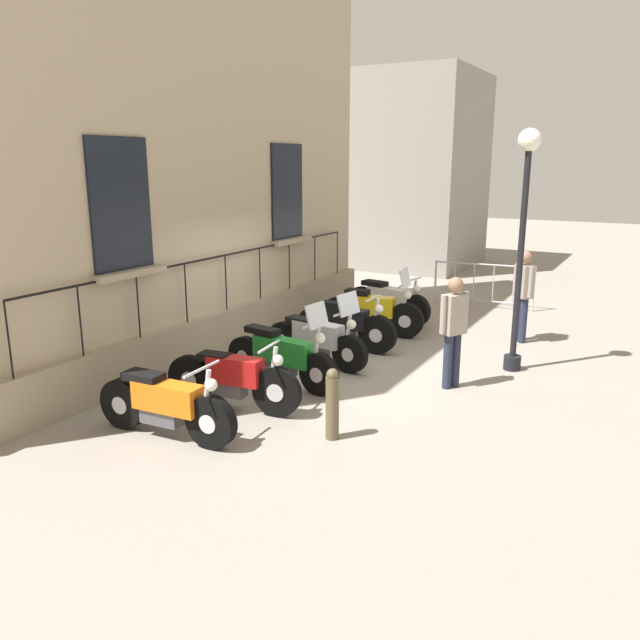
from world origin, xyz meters
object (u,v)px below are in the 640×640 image
object	(u,v)px
motorcycle_black	(346,326)
crowd_barrier	(483,284)
motorcycle_yellow	(372,312)
motorcycle_green	(282,357)
motorcycle_silver	(317,340)
lamppost	(523,230)
motorcycle_red	(233,379)
bollard	(332,404)
pedestrian_walking	(454,326)
motorcycle_orange	(166,405)
pedestrian_standing	(523,291)
motorcycle_white	(388,301)

from	to	relation	value
motorcycle_black	crowd_barrier	xyz separation A→B (m)	(1.28, 4.63, 0.13)
motorcycle_yellow	crowd_barrier	bearing A→B (deg)	70.14
motorcycle_green	motorcycle_silver	world-z (taller)	motorcycle_green
motorcycle_black	lamppost	bearing A→B (deg)	5.34
motorcycle_red	bollard	distance (m)	1.66
pedestrian_walking	motorcycle_orange	bearing A→B (deg)	-125.98
motorcycle_yellow	crowd_barrier	xyz separation A→B (m)	(1.27, 3.50, 0.11)
motorcycle_silver	motorcycle_black	bearing A→B (deg)	90.29
motorcycle_yellow	motorcycle_red	bearing A→B (deg)	-90.51
pedestrian_standing	motorcycle_green	bearing A→B (deg)	-122.06
crowd_barrier	lamppost	bearing A→B (deg)	-68.84
motorcycle_green	motorcycle_yellow	xyz separation A→B (m)	(-0.01, 3.35, 0.01)
motorcycle_white	crowd_barrier	world-z (taller)	crowd_barrier
motorcycle_red	pedestrian_standing	world-z (taller)	pedestrian_standing
pedestrian_walking	motorcycle_yellow	bearing A→B (deg)	136.99
bollard	motorcycle_yellow	bearing A→B (deg)	108.94
motorcycle_yellow	pedestrian_standing	world-z (taller)	pedestrian_standing
motorcycle_silver	motorcycle_white	bearing A→B (deg)	92.58
motorcycle_black	motorcycle_yellow	world-z (taller)	motorcycle_yellow
motorcycle_silver	crowd_barrier	bearing A→B (deg)	77.48
motorcycle_black	bollard	bearing A→B (deg)	-65.51
crowd_barrier	pedestrian_walking	size ratio (longest dim) A/B	1.35
motorcycle_green	motorcycle_black	world-z (taller)	motorcycle_green
motorcycle_red	motorcycle_white	bearing A→B (deg)	91.19
motorcycle_red	crowd_barrier	size ratio (longest dim) A/B	0.89
motorcycle_silver	bollard	size ratio (longest dim) A/B	2.23
motorcycle_silver	motorcycle_black	size ratio (longest dim) A/B	1.02
pedestrian_walking	motorcycle_white	bearing A→B (deg)	126.87
motorcycle_silver	bollard	bearing A→B (deg)	-56.77
motorcycle_orange	motorcycle_black	distance (m)	4.54
motorcycle_red	pedestrian_walking	xyz separation A→B (m)	(2.36, 2.34, 0.52)
motorcycle_orange	pedestrian_standing	bearing A→B (deg)	66.24
motorcycle_white	motorcycle_silver	bearing A→B (deg)	-87.42
crowd_barrier	pedestrian_standing	xyz separation A→B (m)	(1.42, -2.57, 0.43)
motorcycle_white	motorcycle_orange	bearing A→B (deg)	-90.49
crowd_barrier	bollard	bearing A→B (deg)	-87.61
motorcycle_white	motorcycle_red	bearing A→B (deg)	-88.81
motorcycle_yellow	lamppost	distance (m)	3.59
motorcycle_red	bollard	bearing A→B (deg)	-5.96
motorcycle_green	pedestrian_walking	xyz separation A→B (m)	(2.31, 1.18, 0.53)
motorcycle_white	lamppost	distance (m)	4.14
motorcycle_yellow	motorcycle_green	bearing A→B (deg)	-89.86
lamppost	motorcycle_silver	bearing A→B (deg)	-155.18
motorcycle_orange	pedestrian_walking	bearing A→B (deg)	54.02
motorcycle_green	motorcycle_white	size ratio (longest dim) A/B	1.03
motorcycle_black	pedestrian_standing	xyz separation A→B (m)	(2.70, 2.06, 0.56)
motorcycle_red	motorcycle_green	size ratio (longest dim) A/B	0.97
motorcycle_silver	motorcycle_white	xyz separation A→B (m)	(-0.15, 3.36, -0.01)
motorcycle_green	crowd_barrier	bearing A→B (deg)	79.60
motorcycle_red	crowd_barrier	bearing A→B (deg)	80.75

